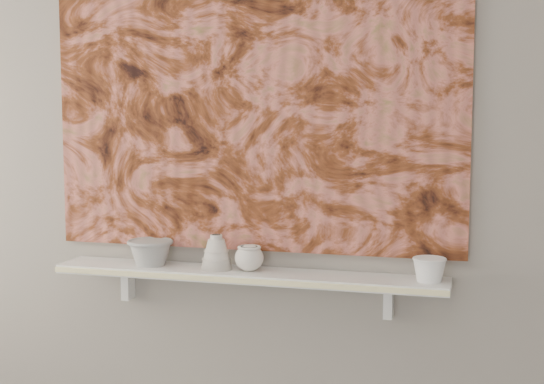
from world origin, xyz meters
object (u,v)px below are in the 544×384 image
(painting, at_px, (253,96))
(cup_cream, at_px, (249,258))
(shelf, at_px, (247,275))
(bowl_grey, at_px, (150,252))
(bell_vessel, at_px, (216,252))
(bowl_white, at_px, (429,269))

(painting, relative_size, cup_cream, 14.81)
(shelf, xyz_separation_m, bowl_grey, (-0.37, 0.00, 0.06))
(bell_vessel, height_order, bowl_white, bell_vessel)
(bowl_grey, height_order, bowl_white, bowl_grey)
(painting, relative_size, bowl_white, 13.46)
(bowl_white, bearing_deg, painting, 172.70)
(painting, height_order, cup_cream, painting)
(bowl_white, bearing_deg, bell_vessel, 180.00)
(shelf, height_order, bowl_white, bowl_white)
(shelf, xyz_separation_m, cup_cream, (0.01, 0.00, 0.06))
(bell_vessel, xyz_separation_m, bowl_white, (0.74, 0.00, -0.02))
(bell_vessel, bearing_deg, cup_cream, 0.00)
(painting, distance_m, bowl_white, 0.85)
(shelf, relative_size, bowl_grey, 8.37)
(shelf, height_order, bell_vessel, bell_vessel)
(shelf, distance_m, painting, 0.63)
(bowl_white, bearing_deg, bowl_grey, 180.00)
(painting, bearing_deg, shelf, -90.00)
(painting, distance_m, bowl_grey, 0.68)
(bowl_grey, xyz_separation_m, bowl_white, (0.99, 0.00, -0.01))
(shelf, xyz_separation_m, bowl_white, (0.63, 0.00, 0.06))
(shelf, distance_m, bell_vessel, 0.14)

